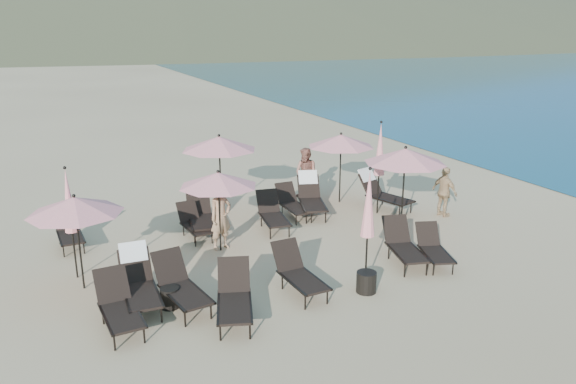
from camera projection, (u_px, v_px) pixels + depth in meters
name	position (u px, v px, depth m)	size (l,w,h in m)	color
ground	(350.00, 279.00, 12.76)	(800.00, 800.00, 0.00)	#D6BA8C
lounger_0	(119.00, 305.00, 10.61)	(0.76, 1.72, 0.97)	black
lounger_1	(139.00, 280.00, 11.46)	(0.71, 1.82, 1.12)	black
lounger_2	(234.00, 296.00, 10.93)	(1.16, 1.84, 0.99)	black
lounger_3	(298.00, 272.00, 12.03)	(0.72, 1.69, 0.96)	black
lounger_4	(404.00, 245.00, 13.51)	(1.04, 1.81, 0.98)	black
lounger_5	(434.00, 248.00, 13.50)	(1.00, 1.57, 0.85)	black
lounger_6	(69.00, 231.00, 14.55)	(0.66, 1.57, 0.88)	black
lounger_7	(201.00, 215.00, 15.56)	(0.94, 1.86, 1.02)	black
lounger_8	(194.00, 223.00, 15.17)	(0.70, 1.52, 0.85)	black
lounger_9	(272.00, 213.00, 15.77)	(0.86, 1.75, 0.96)	black
lounger_10	(311.00, 195.00, 17.07)	(1.19, 1.98, 1.16)	black
lounger_11	(381.00, 191.00, 17.55)	(1.19, 1.96, 1.15)	black
lounger_12	(293.00, 203.00, 16.78)	(0.62, 1.58, 0.90)	black
lounger_13	(180.00, 285.00, 11.40)	(0.94, 1.82, 1.00)	black
umbrella_open_0	(75.00, 205.00, 11.76)	(2.01, 2.01, 2.16)	black
umbrella_open_1	(218.00, 180.00, 13.83)	(1.98, 1.98, 2.13)	black
umbrella_open_2	(405.00, 156.00, 15.15)	(2.25, 2.25, 2.42)	black
umbrella_open_3	(219.00, 143.00, 16.69)	(2.26, 2.26, 2.44)	black
umbrella_open_4	(341.00, 141.00, 17.69)	(2.13, 2.13, 2.30)	black
umbrella_closed_0	(369.00, 204.00, 11.94)	(0.32, 0.32, 2.70)	black
umbrella_closed_1	(380.00, 150.00, 16.62)	(0.33, 0.33, 2.85)	black
umbrella_closed_2	(69.00, 201.00, 12.31)	(0.31, 0.31, 2.62)	black
side_table_0	(170.00, 298.00, 11.42)	(0.39, 0.39, 0.43)	black
side_table_1	(366.00, 282.00, 12.07)	(0.44, 0.44, 0.46)	black
beachgoer_a	(221.00, 217.00, 14.26)	(0.62, 0.41, 1.70)	tan
beachgoer_b	(306.00, 174.00, 18.39)	(0.83, 0.64, 1.70)	#965D4D
beachgoer_c	(445.00, 192.00, 16.72)	(0.89, 0.37, 1.52)	tan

